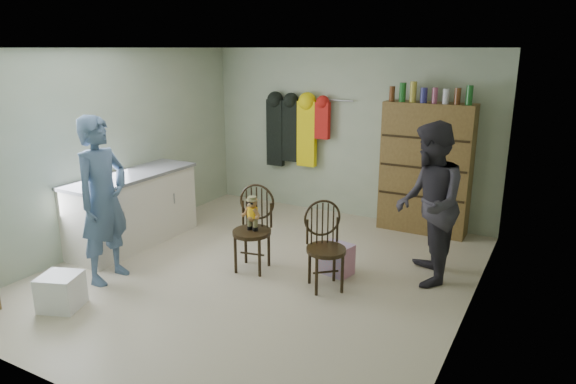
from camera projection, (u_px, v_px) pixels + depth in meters
The scene contains 11 objects.
ground_plane at pixel (261, 272), 5.92m from camera, with size 5.00×5.00×0.00m, color beige.
room_walls at pixel (283, 130), 5.94m from camera, with size 5.00×5.00×5.00m.
counter at pixel (133, 209), 6.69m from camera, with size 0.64×1.86×0.94m.
plastic_tub at pixel (61, 291), 5.07m from camera, with size 0.37×0.35×0.35m, color white.
chair_front at pixel (253, 222), 5.89m from camera, with size 0.51×0.51×0.99m.
chair_far at pixel (325, 242), 5.45m from camera, with size 0.59×0.59×0.95m.
striped_bag at pixel (337, 259), 5.85m from camera, with size 0.34×0.26×0.36m, color pink.
person_left at pixel (103, 200), 5.53m from camera, with size 0.67×0.44×1.83m, color #455E7F.
person_right at pixel (429, 204), 5.49m from camera, with size 0.86×0.67×1.77m, color #2D2B33.
dresser at pixel (426, 168), 7.02m from camera, with size 1.20×0.39×2.07m.
coat_rack at pixel (295, 131), 7.97m from camera, with size 1.42×0.12×1.09m.
Camera 1 is at (2.90, -4.61, 2.50)m, focal length 32.00 mm.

